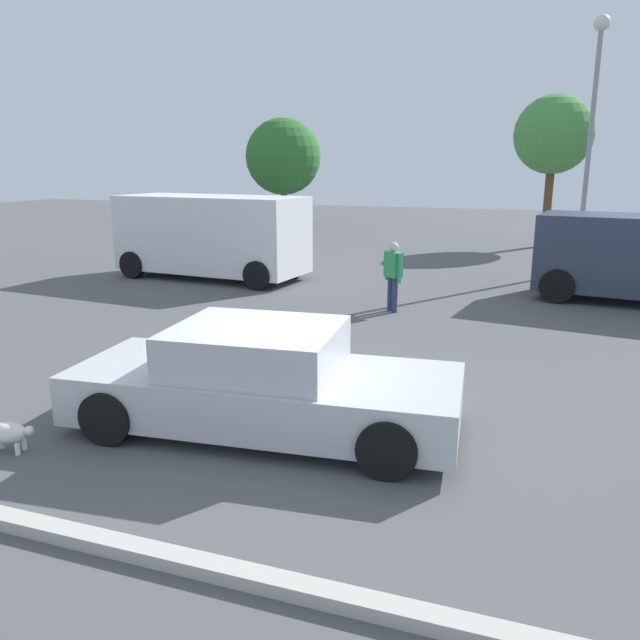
# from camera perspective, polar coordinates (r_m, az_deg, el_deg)

# --- Properties ---
(ground_plane) EXTENTS (80.00, 80.00, 0.00)m
(ground_plane) POSITION_cam_1_polar(r_m,az_deg,el_deg) (7.99, -2.83, -9.22)
(ground_plane) COLOR #515154
(sedan_foreground) EXTENTS (4.79, 2.26, 1.29)m
(sedan_foreground) POSITION_cam_1_polar(r_m,az_deg,el_deg) (7.61, -5.23, -5.70)
(sedan_foreground) COLOR #B7BABF
(sedan_foreground) RESTS_ON ground_plane
(dog) EXTENTS (0.68, 0.32, 0.39)m
(dog) POSITION_cam_1_polar(r_m,az_deg,el_deg) (7.96, -26.97, -9.07)
(dog) COLOR white
(dog) RESTS_ON ground_plane
(van_white) EXTENTS (5.48, 2.67, 2.30)m
(van_white) POSITION_cam_1_polar(r_m,az_deg,el_deg) (17.92, -9.90, 7.73)
(van_white) COLOR white
(van_white) RESTS_ON ground_plane
(pedestrian) EXTENTS (0.45, 0.45, 1.53)m
(pedestrian) POSITION_cam_1_polar(r_m,az_deg,el_deg) (13.65, 6.70, 4.47)
(pedestrian) COLOR navy
(pedestrian) RESTS_ON ground_plane
(parking_curb) EXTENTS (8.74, 0.20, 0.12)m
(parking_curb) POSITION_cam_1_polar(r_m,az_deg,el_deg) (5.63, -15.27, -19.91)
(parking_curb) COLOR #B7B2A8
(parking_curb) RESTS_ON ground_plane
(light_post_mid) EXTENTS (0.44, 0.44, 7.11)m
(light_post_mid) POSITION_cam_1_polar(r_m,az_deg,el_deg) (20.07, 23.73, 17.53)
(light_post_mid) COLOR gray
(light_post_mid) RESTS_ON ground_plane
(tree_back_left) EXTENTS (2.95, 2.95, 5.71)m
(tree_back_left) POSITION_cam_1_polar(r_m,az_deg,el_deg) (26.16, 20.57, 15.53)
(tree_back_left) COLOR brown
(tree_back_left) RESTS_ON ground_plane
(tree_back_center) EXTENTS (3.99, 3.99, 5.52)m
(tree_back_center) POSITION_cam_1_polar(r_m,az_deg,el_deg) (34.17, -3.38, 14.67)
(tree_back_center) COLOR brown
(tree_back_center) RESTS_ON ground_plane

